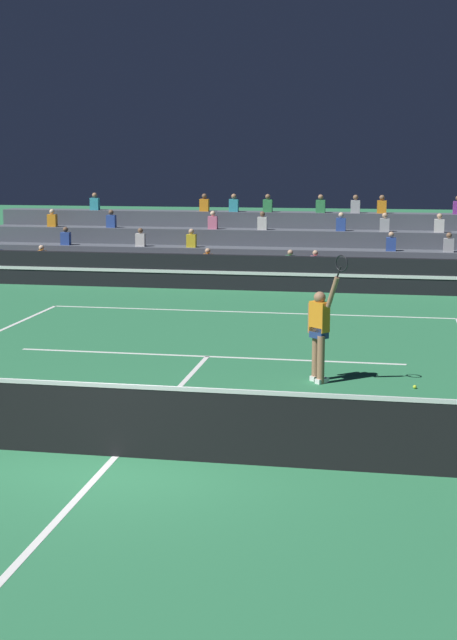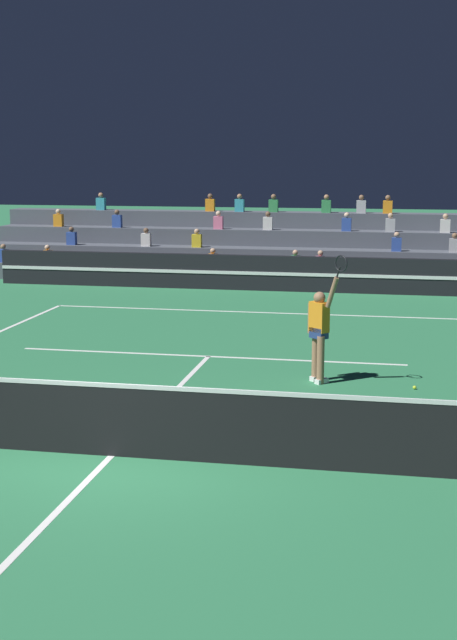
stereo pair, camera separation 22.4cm
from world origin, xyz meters
The scene contains 7 objects.
ground_plane centered at (0.00, 0.00, 0.00)m, with size 120.00×120.00×0.00m, color #2D7A4C.
court_lines centered at (0.00, 0.00, 0.00)m, with size 11.10×23.90×0.01m.
tennis_net centered at (0.00, 0.00, 0.54)m, with size 12.00×0.10×1.10m.
sponsor_banner_wall centered at (0.00, 15.88, 0.55)m, with size 18.00×0.26×1.10m.
bleacher_stand centered at (0.01, 19.05, 0.83)m, with size 20.80×3.80×2.83m.
tennis_player centered at (2.48, 4.71, 0.99)m, with size 0.79×0.74×2.48m.
tennis_ball centered at (4.24, 4.53, 0.03)m, with size 0.07×0.07×0.07m, color #C6DB33.
Camera 2 is at (3.92, -11.46, 4.18)m, focal length 50.00 mm.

